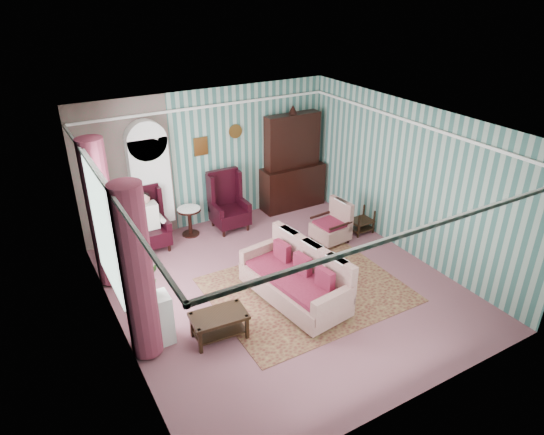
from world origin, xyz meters
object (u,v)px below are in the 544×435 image
seated_woman (148,222)px  round_side_table (190,222)px  floral_armchair (331,222)px  dresser_hutch (293,159)px  coffee_table (219,326)px  plant_stand (153,321)px  wingback_right (229,202)px  nest_table (361,221)px  sofa (294,275)px  wingback_left (148,220)px  bookcase (152,188)px

seated_woman → round_side_table: bearing=9.5°
floral_armchair → dresser_hutch: bearing=-11.7°
seated_woman → coffee_table: bearing=-88.5°
coffee_table → plant_stand: bearing=157.3°
dresser_hutch → round_side_table: bearing=-177.4°
seated_woman → round_side_table: 0.96m
wingback_right → nest_table: (2.32, -1.55, -0.35)m
seated_woman → sofa: 3.28m
wingback_left → wingback_right: 1.75m
wingback_left → wingback_right: bearing=0.0°
seated_woman → round_side_table: (0.90, 0.15, -0.29)m
dresser_hutch → sofa: size_ratio=1.19×
bookcase → nest_table: (3.82, -1.94, -0.85)m
wingback_right → floral_armchair: (1.53, -1.54, -0.18)m
wingback_right → seated_woman: (-1.75, 0.00, -0.04)m
dresser_hutch → round_side_table: size_ratio=3.93×
coffee_table → bookcase: bearing=87.3°
wingback_left → seated_woman: 0.04m
coffee_table → dresser_hutch: bearing=44.8°
seated_woman → plant_stand: size_ratio=1.47×
coffee_table → seated_woman: bearing=91.5°
sofa → coffee_table: (-1.45, -0.22, -0.29)m
round_side_table → dresser_hutch: bearing=2.6°
seated_woman → wingback_left: bearing=0.0°
round_side_table → floral_armchair: 2.92m
seated_woman → sofa: (1.54, -2.90, -0.08)m
nest_table → coffee_table: (-3.99, -1.57, -0.06)m
dresser_hutch → sofa: 3.79m
round_side_table → plant_stand: plant_stand is taller
plant_stand → bookcase: bearing=71.5°
wingback_left → nest_table: size_ratio=2.31×
wingback_left → floral_armchair: 3.63m
round_side_table → floral_armchair: floral_armchair is taller
dresser_hutch → plant_stand: 5.31m
plant_stand → round_side_table: bearing=59.6°
seated_woman → plant_stand: seated_woman is taller
wingback_right → seated_woman: 1.75m
nest_table → wingback_left: bearing=159.2°
sofa → coffee_table: bearing=91.1°
plant_stand → wingback_left: bearing=73.8°
wingback_right → coffee_table: bearing=-118.1°
dresser_hutch → wingback_right: (-1.75, -0.27, -0.55)m
dresser_hutch → wingback_right: dresser_hutch is taller
dresser_hutch → floral_armchair: 1.97m
dresser_hutch → sofa: (-1.96, -3.17, -0.67)m
wingback_right → plant_stand: wingback_right is taller
round_side_table → nest_table: size_ratio=1.11×
seated_woman → floral_armchair: size_ratio=1.32×
round_side_table → wingback_left: bearing=-170.5°
dresser_hutch → round_side_table: dresser_hutch is taller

